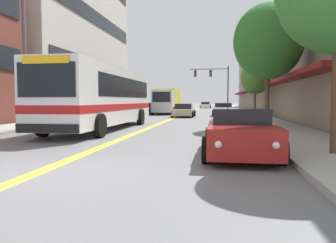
{
  "coord_description": "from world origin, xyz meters",
  "views": [
    {
      "loc": [
        3.77,
        -6.5,
        1.53
      ],
      "look_at": [
        -0.71,
        23.23,
        -0.41
      ],
      "focal_mm": 35.0,
      "sensor_mm": 36.0,
      "label": 1
    }
  ],
  "objects": [
    {
      "name": "fire_hydrant",
      "position": [
        5.95,
        7.88,
        0.55
      ],
      "size": [
        0.33,
        0.25,
        0.78
      ],
      "color": "yellow",
      "rests_on": "sidewalk_right"
    },
    {
      "name": "sidewalk_right",
      "position": [
        6.95,
        37.0,
        0.08
      ],
      "size": [
        2.91,
        106.0,
        0.16
      ],
      "color": "#9E9B96",
      "rests_on": "ground_plane"
    },
    {
      "name": "car_dark_grey_parked_left_mid",
      "position": [
        -4.38,
        31.46,
        0.6
      ],
      "size": [
        2.02,
        4.46,
        1.27
      ],
      "color": "#38383D",
      "rests_on": "ground_plane"
    },
    {
      "name": "centre_line",
      "position": [
        0.0,
        37.0,
        0.0
      ],
      "size": [
        0.34,
        106.0,
        0.01
      ],
      "color": "yellow",
      "rests_on": "ground_plane"
    },
    {
      "name": "storefront_row_right",
      "position": [
        12.64,
        37.0,
        4.84
      ],
      "size": [
        9.1,
        68.0,
        9.68
      ],
      "color": "gray",
      "rests_on": "ground_plane"
    },
    {
      "name": "street_lamp_left_near",
      "position": [
        -4.96,
        7.97,
        5.57
      ],
      "size": [
        2.68,
        0.28,
        9.48
      ],
      "color": "#47474C",
      "rests_on": "ground_plane"
    },
    {
      "name": "car_red_parked_right_foreground",
      "position": [
        4.41,
        2.81,
        0.62
      ],
      "size": [
        1.99,
        4.39,
        1.31
      ],
      "color": "maroon",
      "rests_on": "ground_plane"
    },
    {
      "name": "car_champagne_parked_right_mid",
      "position": [
        4.36,
        26.43,
        0.61
      ],
      "size": [
        2.15,
        4.45,
        1.28
      ],
      "color": "beige",
      "rests_on": "ground_plane"
    },
    {
      "name": "street_tree_right_mid",
      "position": [
        6.48,
        12.11,
        4.73
      ],
      "size": [
        3.76,
        3.76,
        6.65
      ],
      "color": "brown",
      "rests_on": "sidewalk_right"
    },
    {
      "name": "ground_plane",
      "position": [
        0.0,
        37.0,
        0.0
      ],
      "size": [
        240.0,
        240.0,
        0.0
      ],
      "primitive_type": "plane",
      "color": "slate"
    },
    {
      "name": "car_white_moving_lead",
      "position": [
        1.44,
        59.88,
        0.58
      ],
      "size": [
        2.19,
        4.29,
        1.24
      ],
      "color": "white",
      "rests_on": "ground_plane"
    },
    {
      "name": "traffic_signal_mast",
      "position": [
        3.37,
        39.33,
        4.41
      ],
      "size": [
        5.38,
        0.38,
        6.22
      ],
      "color": "#47474C",
      "rests_on": "ground_plane"
    },
    {
      "name": "car_beige_moving_second",
      "position": [
        0.69,
        23.89,
        0.57
      ],
      "size": [
        2.02,
        4.34,
        1.23
      ],
      "color": "#BCAD89",
      "rests_on": "ground_plane"
    },
    {
      "name": "city_bus",
      "position": [
        -2.26,
        10.45,
        1.8
      ],
      "size": [
        2.82,
        11.91,
        3.18
      ],
      "color": "silver",
      "rests_on": "ground_plane"
    },
    {
      "name": "sidewalk_left",
      "position": [
        -6.95,
        37.0,
        0.08
      ],
      "size": [
        2.91,
        106.0,
        0.16
      ],
      "color": "#9E9B96",
      "rests_on": "ground_plane"
    },
    {
      "name": "box_truck",
      "position": [
        -1.99,
        30.78,
        1.51
      ],
      "size": [
        2.57,
        7.35,
        2.86
      ],
      "color": "white",
      "rests_on": "ground_plane"
    },
    {
      "name": "car_charcoal_parked_left_near",
      "position": [
        -4.26,
        25.36,
        0.58
      ],
      "size": [
        2.16,
        4.85,
        1.24
      ],
      "color": "#232328",
      "rests_on": "ground_plane"
    },
    {
      "name": "street_tree_right_far",
      "position": [
        7.08,
        23.5,
        3.52
      ],
      "size": [
        2.59,
        2.59,
        4.79
      ],
      "color": "brown",
      "rests_on": "sidewalk_right"
    }
  ]
}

